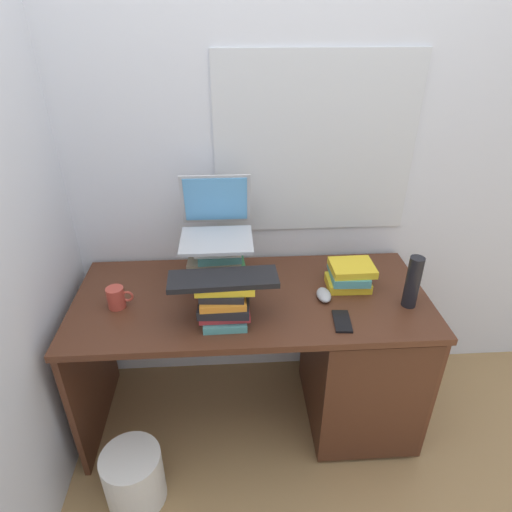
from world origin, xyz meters
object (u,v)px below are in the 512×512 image
Objects in this scene: book_stack_keyboard_riser at (224,301)px; water_bottle at (413,282)px; computer_mouse at (324,295)px; laptop at (216,223)px; wastebasket at (134,477)px; book_stack_tall at (218,265)px; cell_phone at (342,321)px; desk at (335,354)px; keyboard at (223,279)px; mug at (116,298)px; book_stack_side at (349,275)px.

water_bottle is at bearing 3.35° from book_stack_keyboard_riser.
computer_mouse is 0.45× the size of water_bottle.
wastebasket is at bearing -123.50° from laptop.
water_bottle is at bearing -13.12° from book_stack_tall.
desk is at bearing 81.84° from cell_phone.
water_bottle is 0.88× the size of wastebasket.
keyboard is 0.48m from mug.
book_stack_side is at bearing 20.16° from book_stack_keyboard_riser.
computer_mouse reaches higher than cell_phone.
desk is 13.95× the size of mug.
book_stack_side is at bearing 17.67° from keyboard.
keyboard is at bearing 33.89° from wastebasket.
water_bottle reaches higher than cell_phone.
desk is 0.83m from laptop.
laptop is 0.56m from computer_mouse.
laptop is at bearing 23.77° from mug.
keyboard is at bearing -13.56° from mug.
wastebasket is (-0.82, -0.38, -0.62)m from computer_mouse.
wastebasket is at bearing -146.23° from book_stack_keyboard_riser.
mug is (-0.87, -0.01, 0.03)m from computer_mouse.
mug is (-0.95, -0.02, 0.38)m from desk.
book_stack_tall is at bearing 96.73° from book_stack_keyboard_riser.
book_stack_tall is 0.44m from mug.
cell_phone reaches higher than wastebasket.
book_stack_keyboard_riser is 0.44m from computer_mouse.
mug is 0.75m from wastebasket.
mug is 0.42× the size of wastebasket.
book_stack_side is at bearing -8.86° from laptop.
computer_mouse is at bearing -21.71° from laptop.
book_stack_tall is 0.60× the size of keyboard.
water_bottle is (0.22, -0.16, 0.06)m from book_stack_side.
cell_phone is 1.07m from wastebasket.
laptop reaches higher than wastebasket.
mug is at bearing 164.06° from keyboard.
book_stack_side reaches higher than wastebasket.
water_bottle is at bearing 22.84° from cell_phone.
laptop is at bearing 56.50° from wastebasket.
book_stack_tall reaches higher than keyboard.
computer_mouse is at bearing 15.06° from book_stack_keyboard_riser.
wastebasket is at bearing -155.20° from computer_mouse.
desk is 0.36m from computer_mouse.
laptop is 1.32× the size of water_bottle.
mug is at bearing -179.66° from computer_mouse.
book_stack_side is (0.55, 0.20, -0.03)m from book_stack_keyboard_riser.
water_bottle reaches higher than computer_mouse.
book_stack_keyboard_riser is 0.48m from cell_phone.
computer_mouse is 0.87m from mug.
book_stack_keyboard_riser is at bearing -13.74° from mug.
book_stack_tall reaches higher than mug.
water_bottle is at bearing -11.29° from computer_mouse.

